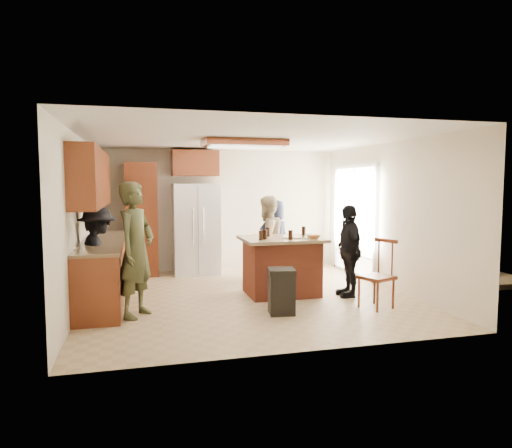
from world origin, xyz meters
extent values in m
plane|color=tan|center=(0.00, 0.00, 0.00)|extent=(5.00, 5.00, 0.00)
plane|color=white|center=(0.00, 0.00, 2.50)|extent=(5.00, 5.00, 0.00)
plane|color=beige|center=(0.00, 2.50, 1.25)|extent=(5.00, 0.00, 5.00)
plane|color=beige|center=(0.00, -2.50, 1.25)|extent=(5.00, 0.00, 5.00)
plane|color=beige|center=(-2.50, 0.00, 1.25)|extent=(0.00, 5.00, 5.00)
plane|color=beige|center=(2.50, 0.00, 1.25)|extent=(0.00, 5.00, 5.00)
cube|color=white|center=(2.48, 1.20, 1.05)|extent=(0.02, 1.60, 2.10)
cube|color=white|center=(2.46, 1.20, 1.05)|extent=(0.08, 1.72, 2.10)
cube|color=maroon|center=(0.00, 0.20, 2.44)|extent=(1.30, 0.70, 0.10)
cube|color=white|center=(0.00, 0.20, 2.38)|extent=(1.10, 0.50, 0.02)
cube|color=olive|center=(4.00, 1.20, -0.05)|extent=(3.00, 3.00, 0.10)
cube|color=#593319|center=(4.70, 1.80, 1.00)|extent=(1.40, 1.60, 2.00)
imported|color=#3E4226|center=(-1.70, -0.69, 0.91)|extent=(0.76, 0.82, 1.83)
imported|color=tan|center=(0.60, 0.95, 0.79)|extent=(0.90, 0.81, 1.58)
imported|color=#191D33|center=(0.79, 1.16, 0.75)|extent=(0.88, 0.77, 1.51)
imported|color=black|center=(1.58, -0.37, 0.73)|extent=(0.52, 0.90, 1.47)
imported|color=black|center=(-2.24, -0.02, 0.74)|extent=(0.71, 1.04, 1.47)
cube|color=maroon|center=(-2.20, 0.40, 0.44)|extent=(0.60, 3.00, 0.88)
cube|color=#846B4C|center=(-2.20, 0.40, 0.90)|extent=(0.64, 3.00, 0.04)
cube|color=maroon|center=(-2.33, 0.40, 1.88)|extent=(0.35, 3.00, 0.85)
cube|color=maroon|center=(-1.60, 2.20, 1.10)|extent=(0.60, 0.60, 2.20)
cube|color=maroon|center=(-0.55, 2.20, 2.20)|extent=(0.90, 0.60, 0.50)
cube|color=white|center=(-0.55, 2.12, 0.90)|extent=(0.90, 0.72, 1.80)
cube|color=gray|center=(-0.55, 1.75, 0.90)|extent=(0.01, 0.01, 1.71)
cylinder|color=silver|center=(-0.65, 1.73, 0.99)|extent=(0.02, 0.02, 0.70)
cylinder|color=silver|center=(-0.45, 1.73, 0.99)|extent=(0.02, 0.02, 0.70)
cube|color=brown|center=(0.57, 0.01, 0.44)|extent=(1.10, 0.85, 0.88)
cube|color=#8F7552|center=(0.57, 0.01, 0.91)|extent=(1.28, 1.03, 0.05)
cube|color=silver|center=(0.82, -0.04, 0.94)|extent=(0.55, 0.49, 0.02)
imported|color=brown|center=(1.02, -0.24, 0.96)|extent=(0.23, 0.23, 0.05)
cylinder|color=black|center=(0.25, -0.15, 1.01)|extent=(0.07, 0.07, 0.15)
cylinder|color=black|center=(0.41, 0.22, 1.01)|extent=(0.07, 0.07, 0.15)
cylinder|color=black|center=(1.04, 0.24, 1.01)|extent=(0.07, 0.07, 0.15)
cylinder|color=black|center=(0.62, -0.30, 1.01)|extent=(0.07, 0.07, 0.15)
cylinder|color=black|center=(0.16, -0.25, 1.01)|extent=(0.07, 0.07, 0.15)
cube|color=black|center=(0.24, -1.06, 0.28)|extent=(0.39, 0.39, 0.55)
cube|color=black|center=(0.24, -1.06, 0.59)|extent=(0.42, 0.42, 0.08)
cube|color=maroon|center=(1.65, -1.12, 0.45)|extent=(0.54, 0.54, 0.05)
cylinder|color=maroon|center=(1.55, -1.34, 0.22)|extent=(0.05, 0.05, 0.44)
cylinder|color=maroon|center=(1.87, -1.22, 0.22)|extent=(0.05, 0.05, 0.44)
cylinder|color=maroon|center=(1.43, -1.02, 0.22)|extent=(0.05, 0.05, 0.44)
cylinder|color=maroon|center=(1.75, -0.90, 0.22)|extent=(0.05, 0.05, 0.44)
cube|color=maroon|center=(1.83, -1.05, 0.97)|extent=(0.18, 0.39, 0.05)
cylinder|color=maroon|center=(1.87, -1.17, 0.72)|extent=(0.03, 0.03, 0.50)
cylinder|color=maroon|center=(1.79, -0.94, 0.72)|extent=(0.03, 0.03, 0.50)
camera|label=1|loc=(-1.64, -6.96, 1.79)|focal=32.00mm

